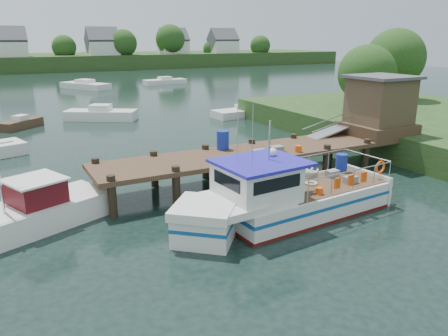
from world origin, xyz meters
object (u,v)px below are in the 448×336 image
lobster_boat (281,199)px  moored_b (101,114)px  moored_d (85,85)px  moored_far (165,81)px  moored_rowboat (21,123)px  dock (342,123)px  work_boat (17,217)px  moored_c (248,112)px

lobster_boat → moored_b: size_ratio=1.62×
lobster_boat → moored_b: (-1.26, 23.16, -0.34)m
lobster_boat → moored_d: lobster_boat is taller
moored_far → moored_b: (-14.41, -24.24, 0.08)m
moored_rowboat → moored_d: (9.08, 23.85, 0.09)m
dock → moored_b: size_ratio=2.89×
work_boat → moored_c: bearing=18.6°
dock → moored_far: dock is taller
work_boat → moored_rowboat: 19.40m
moored_far → moored_d: size_ratio=0.83×
moored_d → dock: bearing=-83.3°
lobster_boat → dock: bearing=28.5°
lobster_boat → moored_d: (1.93, 46.38, -0.35)m
dock → moored_rowboat: (-13.84, 18.16, -1.89)m
lobster_boat → work_boat: (-8.51, 3.19, -0.23)m
dock → work_boat: (-15.20, -1.19, -1.67)m
lobster_boat → moored_d: 46.42m
work_boat → moored_rowboat: work_boat is taller
moored_b → moored_c: size_ratio=0.92×
moored_rowboat → moored_c: 17.55m
dock → work_boat: 15.34m
work_boat → moored_c: 24.66m
moored_c → moored_d: bearing=113.1°
dock → moored_c: 15.47m
lobster_boat → moored_far: (13.15, 47.40, -0.42)m
lobster_boat → work_boat: lobster_boat is taller
dock → moored_far: size_ratio=2.71×
work_boat → moored_d: work_boat is taller
moored_c → moored_rowboat: bearing=175.8°
dock → lobster_boat: size_ratio=1.79×
dock → moored_d: 42.31m
moored_rowboat → dock: bearing=-64.1°
work_boat → moored_d: 44.44m
moored_far → lobster_boat: bearing=-124.6°
work_boat → moored_far: 49.23m
work_boat → moored_b: (7.25, 19.97, -0.12)m
work_boat → moored_rowboat: size_ratio=2.10×
work_boat → dock: bearing=-17.9°
moored_c → moored_d: size_ratio=0.85×
moored_d → work_boat: bearing=-103.4°
work_boat → moored_b: bearing=47.7°
moored_b → moored_c: moored_b is taller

